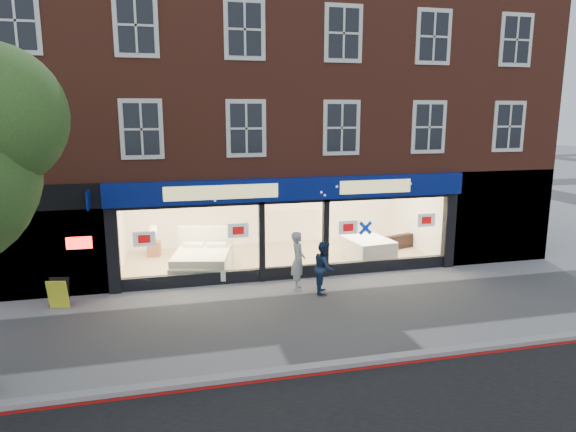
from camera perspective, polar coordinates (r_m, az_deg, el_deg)
name	(u,v)px	position (r m, az deg, el deg)	size (l,w,h in m)	color
ground	(323,313)	(13.98, 3.88, -10.73)	(120.00, 120.00, 0.00)	gray
kerb_line	(368,368)	(11.34, 8.86, -16.35)	(60.00, 0.10, 0.01)	#8C0A07
kerb_stone	(364,361)	(11.48, 8.47, -15.67)	(60.00, 0.25, 0.12)	gray
showroom_floor	(279,258)	(18.76, -1.02, -4.72)	(11.00, 4.50, 0.10)	tan
building	(268,74)	(19.71, -2.28, 15.50)	(19.00, 8.26, 10.30)	brown
display_bed	(202,260)	(17.37, -9.51, -4.81)	(2.32, 2.62, 1.28)	white
bedside_table	(154,249)	(19.44, -14.64, -3.52)	(0.45, 0.45, 0.55)	brown
mattress_stack	(368,248)	(18.79, 8.83, -3.55)	(1.63, 1.96, 0.71)	white
sofa	(393,241)	(20.37, 11.55, -2.69)	(1.90, 0.74, 0.56)	black
a_board	(58,293)	(15.48, -24.14, -7.85)	(0.54, 0.35, 0.84)	yellow
pedestrian_grey	(298,261)	(15.45, 1.12, -5.00)	(0.65, 0.43, 1.79)	#A1A5A9
pedestrian_blue	(324,267)	(15.25, 4.04, -5.69)	(0.76, 0.59, 1.57)	#192B48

